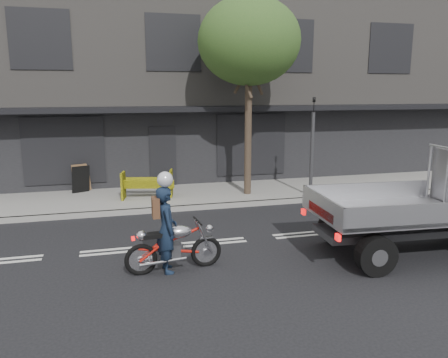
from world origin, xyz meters
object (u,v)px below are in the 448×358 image
street_tree (249,42)px  construction_barrier (148,185)px  traffic_light_pole (312,152)px  sandwich_board (81,179)px  motorcycle (174,245)px  rider (166,229)px

street_tree → construction_barrier: bearing=179.9°
traffic_light_pole → construction_barrier: size_ratio=2.04×
traffic_light_pole → construction_barrier: bearing=171.1°
sandwich_board → motorcycle: bearing=-95.1°
street_tree → motorcycle: 8.11m
traffic_light_pole → rider: 7.37m
sandwich_board → traffic_light_pole: bearing=-40.1°
street_tree → traffic_light_pole: street_tree is taller
rider → construction_barrier: size_ratio=1.06×
rider → construction_barrier: (0.10, 5.65, -0.28)m
street_tree → sandwich_board: street_tree is taller
rider → sandwich_board: size_ratio=1.86×
traffic_light_pole → construction_barrier: traffic_light_pole is taller
motorcycle → construction_barrier: bearing=85.8°
traffic_light_pole → sandwich_board: 8.10m
street_tree → traffic_light_pole: (2.00, -0.85, -3.63)m
construction_barrier → motorcycle: bearing=-89.5°
motorcycle → construction_barrier: 5.65m
street_tree → motorcycle: bearing=-121.1°
street_tree → sandwich_board: size_ratio=6.93×
motorcycle → rider: bearing=175.4°
construction_barrier → sandwich_board: size_ratio=1.76×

